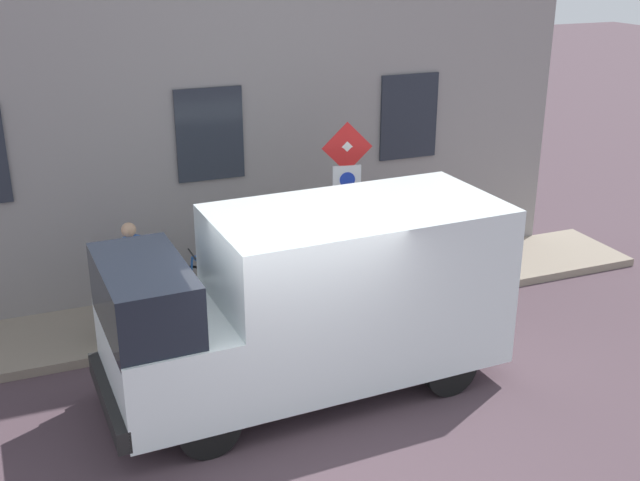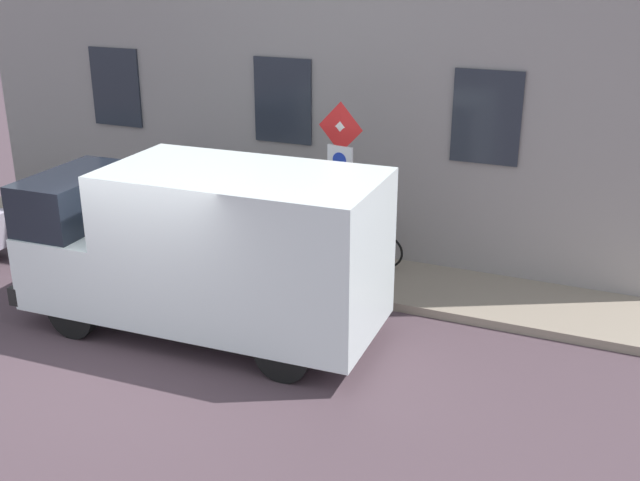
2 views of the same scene
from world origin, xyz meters
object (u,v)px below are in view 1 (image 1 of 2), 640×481
sign_post_stacked (346,190)px  bicycle_green (269,271)px  litter_bin (125,313)px  pedestrian (133,272)px  delivery_van (315,298)px  bicycle_blue (222,278)px  bicycle_orange (315,264)px

sign_post_stacked → bicycle_green: sign_post_stacked is taller
sign_post_stacked → litter_bin: 3.80m
bicycle_green → pedestrian: (-0.54, 2.33, 0.56)m
delivery_van → bicycle_blue: delivery_van is taller
bicycle_orange → bicycle_blue: same height
bicycle_orange → pedestrian: bearing=7.5°
delivery_van → pedestrian: delivery_van is taller
litter_bin → pedestrian: bearing=-32.4°
bicycle_orange → litter_bin: 3.47m
bicycle_orange → bicycle_blue: (0.00, 1.66, 0.00)m
bicycle_blue → pedestrian: (-0.54, 1.49, 0.56)m
bicycle_green → bicycle_orange: bearing=172.6°
litter_bin → bicycle_blue: bearing=-63.0°
bicycle_blue → pedestrian: pedestrian is taller
litter_bin → bicycle_orange: bearing=-75.6°
pedestrian → delivery_van: bearing=175.5°
sign_post_stacked → bicycle_blue: (1.00, 1.78, -1.60)m
sign_post_stacked → bicycle_blue: sign_post_stacked is taller
sign_post_stacked → bicycle_orange: (1.00, 0.12, -1.60)m
delivery_van → bicycle_green: (2.91, -0.33, -0.82)m
bicycle_green → bicycle_blue: same height
sign_post_stacked → delivery_van: sign_post_stacked is taller
bicycle_orange → pedestrian: 3.25m
delivery_van → bicycle_blue: bearing=-82.3°
delivery_van → bicycle_green: bearing=-98.5°
bicycle_green → bicycle_blue: size_ratio=1.00×
delivery_van → litter_bin: size_ratio=6.00×
delivery_van → bicycle_blue: (2.91, 0.50, -0.82)m
bicycle_green → litter_bin: litter_bin is taller
bicycle_green → pedestrian: size_ratio=0.99×
bicycle_green → sign_post_stacked: bearing=126.1°
sign_post_stacked → bicycle_orange: size_ratio=1.70×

